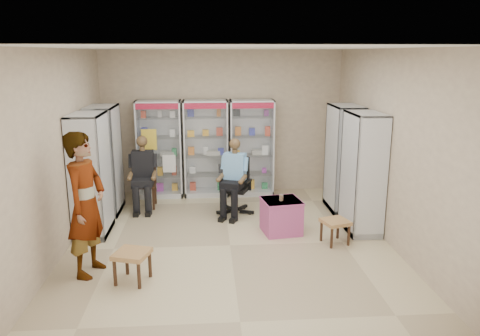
{
  "coord_description": "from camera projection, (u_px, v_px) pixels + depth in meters",
  "views": [
    {
      "loc": [
        -0.35,
        -6.81,
        2.93
      ],
      "look_at": [
        0.21,
        0.7,
        1.07
      ],
      "focal_mm": 35.0,
      "sensor_mm": 36.0,
      "label": 1
    }
  ],
  "objects": [
    {
      "name": "cabinet_back_mid",
      "position": [
        206.0,
        149.0,
        9.7
      ],
      "size": [
        0.9,
        0.5,
        2.0
      ],
      "primitive_type": "cube",
      "color": "#ACAEB3",
      "rests_on": "floor"
    },
    {
      "name": "pink_trunk",
      "position": [
        281.0,
        216.0,
        7.79
      ],
      "size": [
        0.67,
        0.65,
        0.57
      ],
      "primitive_type": "cube",
      "rotation": [
        0.0,
        0.0,
        0.15
      ],
      "color": "#B54879",
      "rests_on": "floor"
    },
    {
      "name": "cabinet_back_left",
      "position": [
        160.0,
        149.0,
        9.63
      ],
      "size": [
        0.9,
        0.5,
        2.0
      ],
      "primitive_type": "cube",
      "color": "#ADAFB4",
      "rests_on": "floor"
    },
    {
      "name": "wooden_chair",
      "position": [
        144.0,
        184.0,
        9.03
      ],
      "size": [
        0.42,
        0.42,
        0.94
      ],
      "primitive_type": "cube",
      "color": "#301F12",
      "rests_on": "floor"
    },
    {
      "name": "seated_customer",
      "position": [
        144.0,
        174.0,
        8.94
      ],
      "size": [
        0.44,
        0.6,
        1.34
      ],
      "primitive_type": null,
      "color": "black",
      "rests_on": "floor"
    },
    {
      "name": "cabinet_left_near",
      "position": [
        91.0,
        175.0,
        7.6
      ],
      "size": [
        0.9,
        0.5,
        2.0
      ],
      "primitive_type": "cube",
      "rotation": [
        0.0,
        0.0,
        -1.57
      ],
      "color": "silver",
      "rests_on": "floor"
    },
    {
      "name": "cabinet_back_right",
      "position": [
        252.0,
        148.0,
        9.76
      ],
      "size": [
        0.9,
        0.5,
        2.0
      ],
      "primitive_type": "cube",
      "color": "#ACAEB4",
      "rests_on": "floor"
    },
    {
      "name": "cabinet_right_far",
      "position": [
        344.0,
        158.0,
        8.79
      ],
      "size": [
        0.9,
        0.5,
        2.0
      ],
      "primitive_type": "cube",
      "rotation": [
        0.0,
        0.0,
        1.57
      ],
      "color": "#A8AAAF",
      "rests_on": "floor"
    },
    {
      "name": "office_chair",
      "position": [
        235.0,
        186.0,
        8.68
      ],
      "size": [
        0.75,
        0.75,
        1.06
      ],
      "primitive_type": "cube",
      "rotation": [
        0.0,
        0.0,
        -0.39
      ],
      "color": "black",
      "rests_on": "floor"
    },
    {
      "name": "floor",
      "position": [
        230.0,
        245.0,
        7.32
      ],
      "size": [
        6.0,
        6.0,
        0.0
      ],
      "primitive_type": "plane",
      "color": "#C4B388",
      "rests_on": "ground"
    },
    {
      "name": "seated_shopkeeper",
      "position": [
        235.0,
        179.0,
        8.6
      ],
      "size": [
        0.64,
        0.74,
        1.34
      ],
      "primitive_type": null,
      "rotation": [
        0.0,
        0.0,
        -0.39
      ],
      "color": "#678ACC",
      "rests_on": "floor"
    },
    {
      "name": "standing_man",
      "position": [
        86.0,
        205.0,
        6.19
      ],
      "size": [
        0.64,
        0.81,
        1.96
      ],
      "primitive_type": "imported",
      "rotation": [
        0.0,
        0.0,
        1.3
      ],
      "color": "#97979A",
      "rests_on": "floor"
    },
    {
      "name": "cabinet_left_far",
      "position": [
        105.0,
        160.0,
        8.66
      ],
      "size": [
        0.9,
        0.5,
        2.0
      ],
      "primitive_type": "cube",
      "rotation": [
        0.0,
        0.0,
        -1.57
      ],
      "color": "#B6B7BE",
      "rests_on": "floor"
    },
    {
      "name": "tea_glass",
      "position": [
        281.0,
        198.0,
        7.68
      ],
      "size": [
        0.07,
        0.07,
        0.1
      ],
      "primitive_type": "cylinder",
      "color": "#5D2B08",
      "rests_on": "pink_trunk"
    },
    {
      "name": "room_shell",
      "position": [
        229.0,
        120.0,
        6.85
      ],
      "size": [
        5.02,
        6.02,
        3.01
      ],
      "color": "#C2AE90",
      "rests_on": "ground"
    },
    {
      "name": "cabinet_right_near",
      "position": [
        363.0,
        173.0,
        7.72
      ],
      "size": [
        0.9,
        0.5,
        2.0
      ],
      "primitive_type": "cube",
      "rotation": [
        0.0,
        0.0,
        1.57
      ],
      "color": "#AAADB2",
      "rests_on": "floor"
    },
    {
      "name": "woven_stool_a",
      "position": [
        335.0,
        232.0,
        7.37
      ],
      "size": [
        0.48,
        0.48,
        0.38
      ],
      "primitive_type": "cube",
      "rotation": [
        0.0,
        0.0,
        0.29
      ],
      "color": "#95653F",
      "rests_on": "floor"
    },
    {
      "name": "woven_stool_b",
      "position": [
        133.0,
        266.0,
        6.13
      ],
      "size": [
        0.53,
        0.53,
        0.42
      ],
      "primitive_type": "cube",
      "rotation": [
        0.0,
        0.0,
        -0.31
      ],
      "color": "olive",
      "rests_on": "floor"
    }
  ]
}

